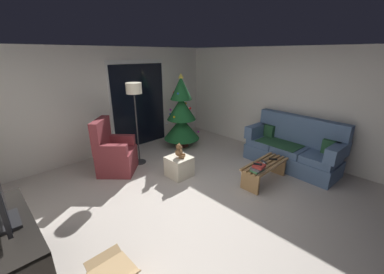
{
  "coord_description": "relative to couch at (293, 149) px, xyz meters",
  "views": [
    {
      "loc": [
        -2.51,
        -2.32,
        2.35
      ],
      "look_at": [
        0.4,
        0.7,
        0.85
      ],
      "focal_mm": 22.02,
      "sensor_mm": 36.0,
      "label": 1
    }
  ],
  "objects": [
    {
      "name": "ground_plane",
      "position": [
        -2.32,
        0.45,
        -0.4
      ],
      "size": [
        7.0,
        7.0,
        0.0
      ],
      "primitive_type": "plane",
      "color": "#BCB2A8"
    },
    {
      "name": "wall_back",
      "position": [
        -2.32,
        3.51,
        0.85
      ],
      "size": [
        5.72,
        0.12,
        2.5
      ],
      "primitive_type": "cube",
      "color": "silver",
      "rests_on": "ground"
    },
    {
      "name": "wall_right",
      "position": [
        0.54,
        0.45,
        0.85
      ],
      "size": [
        0.12,
        6.0,
        2.5
      ],
      "primitive_type": "cube",
      "color": "silver",
      "rests_on": "ground"
    },
    {
      "name": "patio_door_frame",
      "position": [
        -1.62,
        3.44,
        0.7
      ],
      "size": [
        1.6,
        0.02,
        2.2
      ],
      "primitive_type": "cube",
      "color": "silver",
      "rests_on": "ground"
    },
    {
      "name": "patio_door_glass",
      "position": [
        -1.62,
        3.42,
        0.65
      ],
      "size": [
        1.5,
        0.02,
        2.1
      ],
      "primitive_type": "cube",
      "color": "black",
      "rests_on": "ground"
    },
    {
      "name": "couch",
      "position": [
        0.0,
        0.0,
        0.0
      ],
      "size": [
        0.89,
        1.98,
        1.08
      ],
      "color": "slate",
      "rests_on": "ground"
    },
    {
      "name": "coffee_table",
      "position": [
        -1.05,
        0.05,
        -0.14
      ],
      "size": [
        1.1,
        0.4,
        0.39
      ],
      "color": "#9E7547",
      "rests_on": "ground"
    },
    {
      "name": "remote_black",
      "position": [
        -0.8,
        0.03,
        0.0
      ],
      "size": [
        0.12,
        0.16,
        0.02
      ],
      "primitive_type": "cube",
      "rotation": [
        0.0,
        0.0,
        0.54
      ],
      "color": "black",
      "rests_on": "coffee_table"
    },
    {
      "name": "remote_graphite",
      "position": [
        -1.04,
        0.09,
        0.0
      ],
      "size": [
        0.11,
        0.16,
        0.02
      ],
      "primitive_type": "cube",
      "rotation": [
        0.0,
        0.0,
        5.79
      ],
      "color": "#333338",
      "rests_on": "coffee_table"
    },
    {
      "name": "remote_silver",
      "position": [
        -1.15,
        0.03,
        0.0
      ],
      "size": [
        0.16,
        0.11,
        0.02
      ],
      "primitive_type": "cube",
      "rotation": [
        0.0,
        0.0,
        2.02
      ],
      "color": "#ADADB2",
      "rests_on": "coffee_table"
    },
    {
      "name": "book_stack",
      "position": [
        -1.44,
        -0.02,
        0.05
      ],
      "size": [
        0.24,
        0.2,
        0.12
      ],
      "color": "#337042",
      "rests_on": "coffee_table"
    },
    {
      "name": "cell_phone",
      "position": [
        -1.43,
        0.0,
        0.12
      ],
      "size": [
        0.13,
        0.16,
        0.01
      ],
      "primitive_type": "cube",
      "rotation": [
        0.0,
        0.0,
        0.49
      ],
      "color": "black",
      "rests_on": "book_stack"
    },
    {
      "name": "christmas_tree",
      "position": [
        -0.95,
        2.54,
        0.44
      ],
      "size": [
        0.93,
        0.93,
        1.89
      ],
      "color": "#4C1E19",
      "rests_on": "ground"
    },
    {
      "name": "armchair",
      "position": [
        -2.91,
        2.42,
        0.0
      ],
      "size": [
        0.97,
        0.97,
        1.13
      ],
      "color": "maroon",
      "rests_on": "ground"
    },
    {
      "name": "floor_lamp",
      "position": [
        -2.32,
        2.45,
        1.11
      ],
      "size": [
        0.32,
        0.32,
        1.78
      ],
      "color": "#2D2D30",
      "rests_on": "ground"
    },
    {
      "name": "media_shelf",
      "position": [
        -4.85,
        0.71,
        -0.04
      ],
      "size": [
        0.4,
        1.4,
        0.77
      ],
      "color": "black",
      "rests_on": "ground"
    },
    {
      "name": "television",
      "position": [
        -4.81,
        0.77,
        0.68
      ],
      "size": [
        0.21,
        0.84,
        0.61
      ],
      "color": "black",
      "rests_on": "media_shelf"
    },
    {
      "name": "ottoman",
      "position": [
        -2.07,
        1.36,
        -0.19
      ],
      "size": [
        0.44,
        0.44,
        0.41
      ],
      "primitive_type": "cube",
      "color": "beige",
      "rests_on": "ground"
    },
    {
      "name": "teddy_bear_chestnut",
      "position": [
        -2.06,
        1.35,
        0.13
      ],
      "size": [
        0.21,
        0.22,
        0.29
      ],
      "color": "brown",
      "rests_on": "ottoman"
    }
  ]
}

